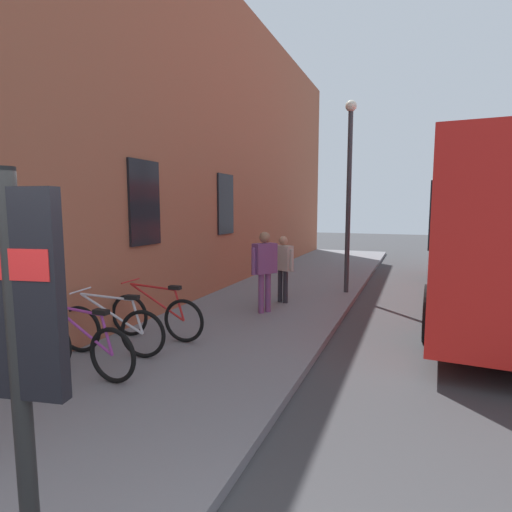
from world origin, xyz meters
The scene contains 11 objects.
ground centered at (6.00, -1.00, 0.00)m, with size 60.00×60.00×0.00m, color #38383A.
sidewalk_pavement centered at (8.00, 1.75, 0.06)m, with size 24.00×3.50×0.12m, color slate.
station_facade centered at (8.99, 3.80, 4.07)m, with size 22.00×0.65×8.15m.
bicycle_end_of_row centered at (2.98, 2.65, 0.51)m, with size 0.48×1.77×0.97m.
bicycle_far_end centered at (3.74, 2.83, 0.51)m, with size 0.48×1.76×0.97m.
bicycle_leaning_wall centered at (4.61, 2.65, 0.51)m, with size 0.48×1.77×0.97m.
transit_info_sign centered at (0.55, 0.59, 1.72)m, with size 0.18×0.56×2.40m.
city_bus centered at (9.82, -3.00, 1.92)m, with size 10.61×3.05×3.35m.
pedestrian_by_facade centered at (7.90, 1.49, 1.06)m, with size 0.37×0.56×1.54m.
pedestrian_near_bus centered at (6.89, 1.57, 1.16)m, with size 0.55×0.47×1.70m.
street_lamp centered at (9.61, 0.30, 3.01)m, with size 0.28×0.28×4.83m.
Camera 1 is at (-0.88, -1.33, 2.32)m, focal length 28.33 mm.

